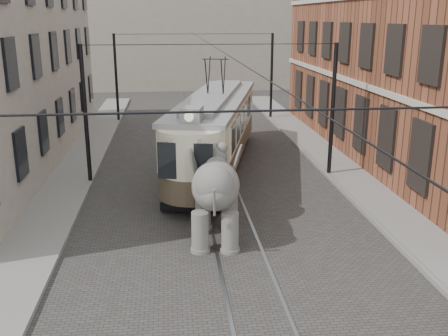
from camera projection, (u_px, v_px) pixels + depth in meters
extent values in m
plane|color=#3B3936|center=(233.00, 232.00, 17.60)|extent=(120.00, 120.00, 0.00)
cube|color=slate|center=(402.00, 223.00, 18.19)|extent=(2.00, 60.00, 0.15)
cube|color=slate|center=(37.00, 238.00, 16.91)|extent=(2.00, 60.00, 0.15)
cube|color=brown|center=(431.00, 39.00, 25.62)|extent=(8.00, 26.00, 12.00)
cube|color=gray|center=(186.00, 18.00, 53.79)|extent=(28.00, 10.00, 14.00)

